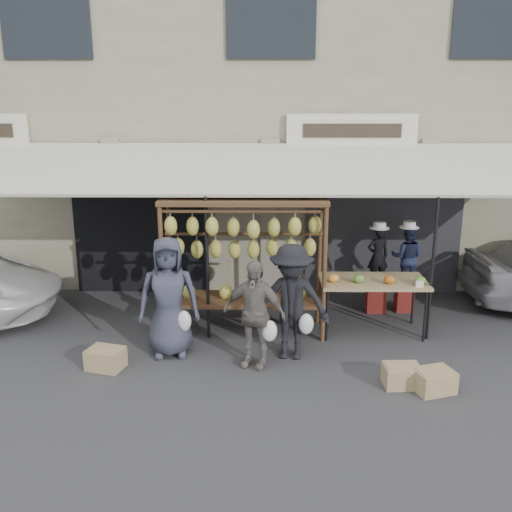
{
  "coord_description": "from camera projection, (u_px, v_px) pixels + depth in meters",
  "views": [
    {
      "loc": [
        -0.14,
        -7.34,
        3.74
      ],
      "look_at": [
        -0.24,
        1.4,
        1.3
      ],
      "focal_mm": 40.0,
      "sensor_mm": 36.0,
      "label": 1
    }
  ],
  "objects": [
    {
      "name": "customer_left",
      "position": [
        169.0,
        297.0,
        8.38
      ],
      "size": [
        0.95,
        0.68,
        1.81
      ],
      "primitive_type": "imported",
      "rotation": [
        0.0,
        0.0,
        0.12
      ],
      "color": "#363849",
      "rests_on": "ground_plane"
    },
    {
      "name": "crate_near_a",
      "position": [
        402.0,
        376.0,
        7.62
      ],
      "size": [
        0.49,
        0.38,
        0.29
      ],
      "primitive_type": "cube",
      "rotation": [
        0.0,
        0.0,
        0.05
      ],
      "color": "tan",
      "rests_on": "ground_plane"
    },
    {
      "name": "crate_far",
      "position": [
        106.0,
        359.0,
        8.12
      ],
      "size": [
        0.58,
        0.5,
        0.3
      ],
      "primitive_type": "cube",
      "rotation": [
        0.0,
        0.0,
        -0.28
      ],
      "color": "tan",
      "rests_on": "ground_plane"
    },
    {
      "name": "stool_left",
      "position": [
        375.0,
        298.0,
        10.29
      ],
      "size": [
        0.42,
        0.42,
        0.48
      ],
      "primitive_type": "cube",
      "rotation": [
        0.0,
        0.0,
        -0.26
      ],
      "color": "maroon",
      "rests_on": "ground_plane"
    },
    {
      "name": "vendor_right",
      "position": [
        407.0,
        257.0,
        10.1
      ],
      "size": [
        0.66,
        0.57,
        1.15
      ],
      "primitive_type": "imported",
      "rotation": [
        0.0,
        0.0,
        2.87
      ],
      "color": "#1D233F",
      "rests_on": "stool_right"
    },
    {
      "name": "vendor_left",
      "position": [
        378.0,
        256.0,
        10.07
      ],
      "size": [
        0.44,
        0.34,
        1.09
      ],
      "primitive_type": "imported",
      "rotation": [
        0.0,
        0.0,
        3.35
      ],
      "color": "black",
      "rests_on": "stool_left"
    },
    {
      "name": "crate_near_b",
      "position": [
        434.0,
        381.0,
        7.48
      ],
      "size": [
        0.59,
        0.51,
        0.3
      ],
      "primitive_type": "cube",
      "rotation": [
        0.0,
        0.0,
        0.31
      ],
      "color": "tan",
      "rests_on": "ground_plane"
    },
    {
      "name": "stool_right",
      "position": [
        404.0,
        299.0,
        10.31
      ],
      "size": [
        0.36,
        0.36,
        0.43
      ],
      "primitive_type": "cube",
      "rotation": [
        0.0,
        0.0,
        0.23
      ],
      "color": "maroon",
      "rests_on": "ground_plane"
    },
    {
      "name": "banana_rack",
      "position": [
        244.0,
        240.0,
        9.0
      ],
      "size": [
        2.6,
        0.9,
        2.24
      ],
      "color": "#4D331E",
      "rests_on": "ground_plane"
    },
    {
      "name": "shophouse",
      "position": [
        269.0,
        101.0,
        13.35
      ],
      "size": [
        24.0,
        6.15,
        7.3
      ],
      "color": "tan",
      "rests_on": "ground_plane"
    },
    {
      "name": "awning",
      "position": [
        271.0,
        169.0,
        9.57
      ],
      "size": [
        10.0,
        2.35,
        2.92
      ],
      "color": "beige",
      "rests_on": "ground_plane"
    },
    {
      "name": "customer_right",
      "position": [
        291.0,
        302.0,
        8.27
      ],
      "size": [
        1.2,
        0.79,
        1.74
      ],
      "primitive_type": "imported",
      "rotation": [
        0.0,
        0.0,
        -0.13
      ],
      "color": "black",
      "rests_on": "ground_plane"
    },
    {
      "name": "customer_mid",
      "position": [
        254.0,
        314.0,
        8.05
      ],
      "size": [
        1.0,
        0.67,
        1.58
      ],
      "primitive_type": "imported",
      "rotation": [
        0.0,
        0.0,
        -0.34
      ],
      "color": "slate",
      "rests_on": "ground_plane"
    },
    {
      "name": "ground_plane",
      "position": [
        272.0,
        371.0,
        8.07
      ],
      "size": [
        90.0,
        90.0,
        0.0
      ],
      "primitive_type": "plane",
      "color": "#2D2D30"
    },
    {
      "name": "produce_table",
      "position": [
        373.0,
        283.0,
        9.16
      ],
      "size": [
        1.7,
        0.9,
        1.04
      ],
      "color": "#9D875D",
      "rests_on": "ground_plane"
    }
  ]
}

